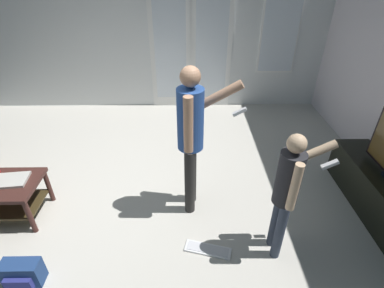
# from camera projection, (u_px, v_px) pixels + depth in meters

# --- Properties ---
(ground_plane) EXTENTS (6.25, 5.34, 0.02)m
(ground_plane) POSITION_uv_depth(u_px,v_px,m) (127.00, 203.00, 3.29)
(ground_plane) COLOR beige
(wall_back_with_doors) EXTENTS (6.25, 0.09, 2.61)m
(wall_back_with_doors) POSITION_uv_depth(u_px,v_px,m) (152.00, 34.00, 4.81)
(wall_back_with_doors) COLOR silver
(wall_back_with_doors) RESTS_ON ground_plane
(person_adult) EXTENTS (0.67, 0.43, 1.59)m
(person_adult) POSITION_uv_depth(u_px,v_px,m) (192.00, 131.00, 2.74)
(person_adult) COLOR #282726
(person_adult) RESTS_ON ground_plane
(person_child) EXTENTS (0.55, 0.34, 1.27)m
(person_child) POSITION_uv_depth(u_px,v_px,m) (288.00, 188.00, 2.35)
(person_child) COLOR #363F50
(person_child) RESTS_ON ground_plane
(backpack) EXTENTS (0.32, 0.18, 0.24)m
(backpack) POSITION_uv_depth(u_px,v_px,m) (22.00, 273.00, 2.41)
(backpack) COLOR navy
(backpack) RESTS_ON ground_plane
(loose_keyboard) EXTENTS (0.46, 0.24, 0.02)m
(loose_keyboard) POSITION_uv_depth(u_px,v_px,m) (208.00, 249.00, 2.74)
(loose_keyboard) COLOR white
(loose_keyboard) RESTS_ON ground_plane
(laptop_closed) EXTENTS (0.36, 0.27, 0.03)m
(laptop_closed) POSITION_uv_depth(u_px,v_px,m) (10.00, 180.00, 2.90)
(laptop_closed) COLOR #BAB6AE
(laptop_closed) RESTS_ON coffee_table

